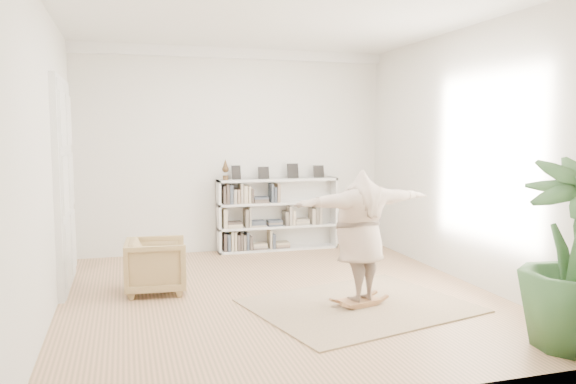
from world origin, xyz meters
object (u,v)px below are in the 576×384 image
object	(u,v)px
bookshelf	(277,215)
rocker_board	(359,301)
person	(360,232)
houseplant	(575,254)
armchair	(156,266)

from	to	relation	value
bookshelf	rocker_board	size ratio (longest dim) A/B	4.01
person	houseplant	size ratio (longest dim) A/B	1.04
armchair	person	xyz separation A→B (m)	(2.35, -1.34, 0.56)
armchair	houseplant	distance (m)	5.00
bookshelf	armchair	world-z (taller)	bookshelf
armchair	person	world-z (taller)	person
rocker_board	armchair	bearing A→B (deg)	136.20
armchair	houseplant	bearing A→B (deg)	-125.84
houseplant	rocker_board	bearing A→B (deg)	129.28
rocker_board	houseplant	xyz separation A→B (m)	(1.48, -1.81, 0.88)
rocker_board	houseplant	bearing A→B (deg)	-64.73
person	houseplant	world-z (taller)	houseplant
armchair	person	bearing A→B (deg)	-116.13
armchair	bookshelf	bearing A→B (deg)	-42.21
bookshelf	houseplant	distance (m)	5.60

